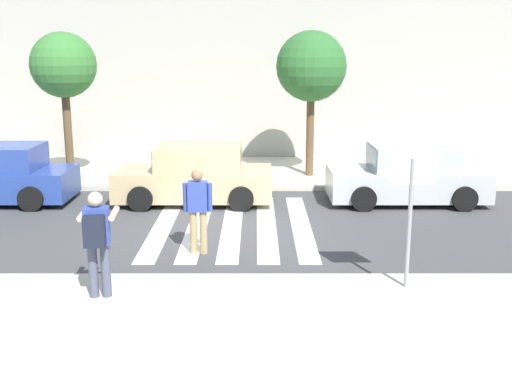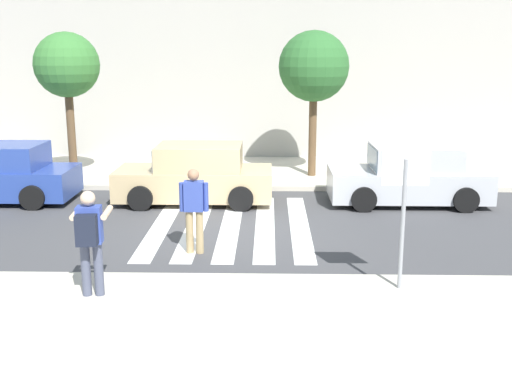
% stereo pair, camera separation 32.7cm
% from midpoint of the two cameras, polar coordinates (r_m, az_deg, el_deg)
% --- Properties ---
extents(ground_plane, '(120.00, 120.00, 0.00)m').
position_cam_midpoint_polar(ground_plane, '(13.77, -3.19, -4.29)').
color(ground_plane, '#424244').
extents(sidewalk_near, '(60.00, 6.00, 0.14)m').
position_cam_midpoint_polar(sidewalk_near, '(8.03, -5.55, -16.89)').
color(sidewalk_near, beige).
rests_on(sidewalk_near, ground).
extents(sidewalk_far, '(60.00, 4.80, 0.14)m').
position_cam_midpoint_polar(sidewalk_far, '(19.57, -2.30, 1.08)').
color(sidewalk_far, beige).
rests_on(sidewalk_far, ground).
extents(building_facade_far, '(56.00, 4.00, 7.99)m').
position_cam_midpoint_polar(building_facade_far, '(23.56, -1.99, 12.67)').
color(building_facade_far, '#ADA89E').
rests_on(building_facade_far, ground).
extents(crosswalk_stripe_0, '(0.44, 5.20, 0.01)m').
position_cam_midpoint_polar(crosswalk_stripe_0, '(14.14, -9.65, -3.98)').
color(crosswalk_stripe_0, silver).
rests_on(crosswalk_stripe_0, ground).
extents(crosswalk_stripe_1, '(0.44, 5.20, 0.01)m').
position_cam_midpoint_polar(crosswalk_stripe_1, '(14.03, -6.42, -4.01)').
color(crosswalk_stripe_1, silver).
rests_on(crosswalk_stripe_1, ground).
extents(crosswalk_stripe_2, '(0.44, 5.20, 0.01)m').
position_cam_midpoint_polar(crosswalk_stripe_2, '(13.96, -3.15, -4.03)').
color(crosswalk_stripe_2, silver).
rests_on(crosswalk_stripe_2, ground).
extents(crosswalk_stripe_3, '(0.44, 5.20, 0.01)m').
position_cam_midpoint_polar(crosswalk_stripe_3, '(13.94, 0.14, -4.03)').
color(crosswalk_stripe_3, silver).
rests_on(crosswalk_stripe_3, ground).
extents(crosswalk_stripe_4, '(0.44, 5.20, 0.01)m').
position_cam_midpoint_polar(crosswalk_stripe_4, '(13.97, 3.44, -4.02)').
color(crosswalk_stripe_4, silver).
rests_on(crosswalk_stripe_4, ground).
extents(stop_sign, '(0.76, 0.08, 2.51)m').
position_cam_midpoint_polar(stop_sign, '(9.88, 13.51, 0.31)').
color(stop_sign, gray).
rests_on(stop_sign, sidewalk_near).
extents(photographer_with_backpack, '(0.63, 0.88, 1.72)m').
position_cam_midpoint_polar(photographer_with_backpack, '(9.75, -16.02, -4.85)').
color(photographer_with_backpack, '#474C60').
rests_on(photographer_with_backpack, sidewalk_near).
extents(pedestrian_crossing, '(0.58, 0.24, 1.72)m').
position_cam_midpoint_polar(pedestrian_crossing, '(11.89, -6.53, -2.24)').
color(pedestrian_crossing, tan).
rests_on(pedestrian_crossing, ground).
extents(parked_car_tan, '(4.10, 1.92, 1.55)m').
position_cam_midpoint_polar(parked_car_tan, '(15.90, -6.57, 0.67)').
color(parked_car_tan, tan).
rests_on(parked_car_tan, ground).
extents(parked_car_silver, '(4.10, 1.92, 1.55)m').
position_cam_midpoint_polar(parked_car_silver, '(16.26, 13.56, 0.67)').
color(parked_car_silver, '#B7BABF').
rests_on(parked_car_silver, ground).
extents(street_tree_west, '(1.89, 1.89, 4.35)m').
position_cam_midpoint_polar(street_tree_west, '(18.48, -18.56, 10.47)').
color(street_tree_west, brown).
rests_on(street_tree_west, sidewalk_far).
extents(street_tree_center, '(2.13, 2.13, 4.41)m').
position_cam_midpoint_polar(street_tree_center, '(18.39, 4.58, 10.93)').
color(street_tree_center, brown).
rests_on(street_tree_center, sidewalk_far).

